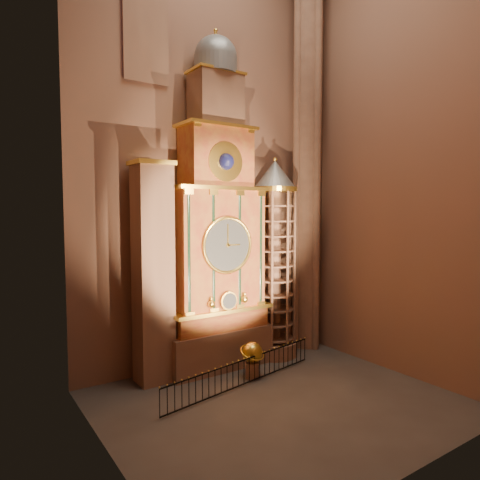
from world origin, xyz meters
TOP-DOWN VIEW (x-y plane):
  - floor at (0.00, 0.00)m, footprint 14.00×14.00m
  - wall_back at (0.00, 6.00)m, footprint 22.00×0.00m
  - wall_left at (-7.00, 0.00)m, footprint 0.00×22.00m
  - wall_right at (7.00, 0.00)m, footprint 0.00×22.00m
  - astronomical_clock at (0.00, 4.96)m, footprint 5.60×2.41m
  - portrait_tower at (-3.40, 4.98)m, footprint 1.80×1.60m
  - stair_turret at (3.50, 4.70)m, footprint 2.50×2.50m
  - gothic_pier at (6.10, 5.00)m, footprint 2.04×2.04m
  - stained_glass_window at (-3.20, 5.92)m, footprint 2.20×0.14m
  - celestial_globe at (0.61, 2.73)m, footprint 1.35×1.29m
  - iron_railing at (-0.25, 2.18)m, footprint 8.92×1.66m

SIDE VIEW (x-z plane):
  - floor at x=0.00m, z-range 0.00..0.00m
  - iron_railing at x=-0.25m, z-range 0.05..1.23m
  - celestial_globe at x=0.61m, z-range 0.17..1.91m
  - portrait_tower at x=-3.40m, z-range 0.05..10.25m
  - stair_turret at x=3.50m, z-range -0.13..10.67m
  - astronomical_clock at x=0.00m, z-range -1.67..15.03m
  - wall_back at x=0.00m, z-range 0.00..22.00m
  - wall_left at x=-7.00m, z-range 0.00..22.00m
  - wall_right at x=7.00m, z-range 0.00..22.00m
  - gothic_pier at x=6.10m, z-range 0.00..22.00m
  - stained_glass_window at x=-3.20m, z-range 13.90..19.10m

